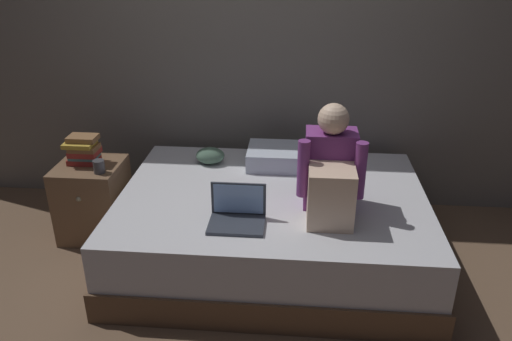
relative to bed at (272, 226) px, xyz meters
name	(u,v)px	position (x,y,z in m)	size (l,w,h in m)	color
ground_plane	(238,282)	(-0.20, -0.30, -0.24)	(8.00, 8.00, 0.00)	brown
wall_back	(254,33)	(-0.20, 0.90, 1.11)	(5.60, 0.10, 2.70)	slate
bed	(272,226)	(0.00, 0.00, 0.00)	(2.00, 1.50, 0.49)	brown
nightstand	(94,200)	(-1.30, 0.19, 0.03)	(0.44, 0.46, 0.55)	brown
person_sitting	(331,174)	(0.34, -0.21, 0.50)	(0.39, 0.44, 0.66)	#75337A
laptop	(237,214)	(-0.18, -0.38, 0.30)	(0.32, 0.23, 0.22)	#333842
pillow	(287,157)	(0.07, 0.45, 0.31)	(0.56, 0.36, 0.13)	silver
book_stack	(83,150)	(-1.33, 0.22, 0.41)	(0.22, 0.17, 0.20)	#9E2D28
mug	(99,167)	(-1.17, 0.07, 0.36)	(0.08, 0.08, 0.09)	#3D3D42
clothes_pile	(210,156)	(-0.49, 0.45, 0.30)	(0.21, 0.18, 0.11)	#8E3D47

